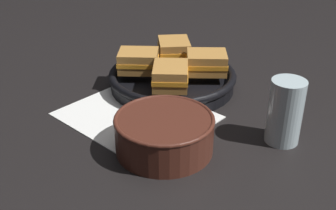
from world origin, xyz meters
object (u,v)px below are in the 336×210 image
sandwich_near_right (171,76)px  sandwich_near_left (138,61)px  spoon (149,119)px  sandwich_far_left (207,62)px  sandwich_far_right (174,49)px  soup_bowl (164,131)px  drinking_glass (285,112)px  skillet (172,79)px

sandwich_near_right → sandwich_near_left: bearing=170.5°
spoon → sandwich_near_left: (-0.13, 0.11, 0.06)m
spoon → sandwich_far_left: sandwich_far_left is taller
sandwich_far_right → spoon: bearing=-63.4°
soup_bowl → sandwich_far_left: bearing=108.5°
spoon → sandwich_far_right: bearing=146.6°
sandwich_far_left → spoon: bearing=-89.8°
drinking_glass → spoon: bearing=-155.8°
sandwich_far_left → sandwich_near_left: bearing=-144.5°
soup_bowl → skillet: (-0.15, 0.21, -0.02)m
skillet → sandwich_near_right: size_ratio=2.52×
spoon → sandwich_far_left: 0.21m
spoon → sandwich_near_right: bearing=131.7°
soup_bowl → sandwich_near_left: bearing=142.1°
soup_bowl → drinking_glass: drinking_glass is taller
skillet → drinking_glass: bearing=-9.3°
drinking_glass → skillet: bearing=170.7°
soup_bowl → sandwich_far_right: sandwich_far_right is taller
sandwich_near_left → sandwich_near_right: bearing=-9.5°
soup_bowl → spoon: 0.11m
sandwich_far_right → sandwich_near_right: bearing=-54.5°
spoon → sandwich_near_right: sandwich_near_right is taller
soup_bowl → drinking_glass: size_ratio=1.45×
sandwich_far_right → sandwich_far_left: bearing=-9.5°
sandwich_near_right → sandwich_far_left: 0.11m
sandwich_near_left → drinking_glass: size_ratio=0.95×
sandwich_far_left → drinking_glass: drinking_glass is taller
soup_bowl → sandwich_far_right: (-0.19, 0.27, 0.03)m
soup_bowl → sandwich_near_right: bearing=125.2°
sandwich_near_left → sandwich_far_right: same height
soup_bowl → skillet: bearing=125.3°
soup_bowl → skillet: 0.26m
spoon → sandwich_near_right: size_ratio=1.37×
sandwich_near_right → drinking_glass: 0.25m
spoon → drinking_glass: drinking_glass is taller
sandwich_near_left → drinking_glass: drinking_glass is taller
sandwich_near_right → sandwich_far_left: size_ratio=1.00×
soup_bowl → spoon: bearing=146.9°
skillet → sandwich_far_left: size_ratio=2.51×
soup_bowl → sandwich_near_left: size_ratio=1.52×
sandwich_far_right → drinking_glass: bearing=-18.1°
sandwich_near_right → sandwich_far_right: bearing=125.5°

